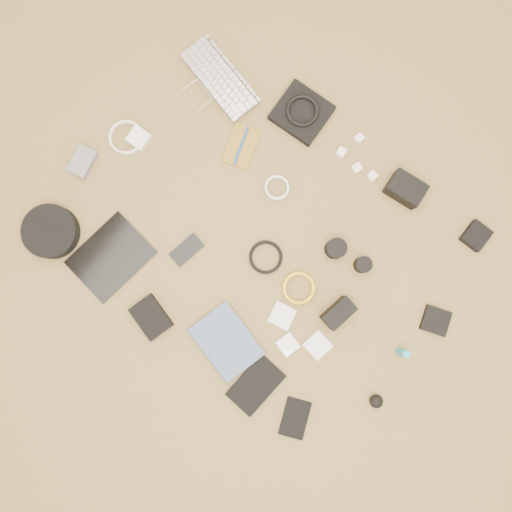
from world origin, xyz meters
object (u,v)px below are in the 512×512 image
Objects in this scene: headphone_case at (51,232)px; tablet at (111,257)px; laptop at (210,86)px; paperback at (207,357)px; phone at (187,250)px; dslr_camera at (405,189)px.

tablet is at bearing 14.28° from headphone_case.
laptop is 0.97m from paperback.
phone is (0.20, 0.18, -0.00)m from tablet.
dslr_camera is at bearing 63.98° from phone.
dslr_camera reaches higher than phone.
laptop is at bearing 130.83° from phone.
dslr_camera reaches higher than headphone_case.
phone is 0.51× the size of paperback.
dslr_camera is at bearing 58.76° from tablet.
headphone_case reaches higher than laptop.
dslr_camera reaches higher than paperback.
laptop reaches higher than tablet.
dslr_camera is at bearing 44.35° from headphone_case.
tablet is at bearing -67.72° from laptop.
phone is 0.48m from headphone_case.
tablet is (-0.68, -0.82, -0.03)m from dslr_camera.
phone is 0.38m from paperback.
phone is (-0.48, -0.64, -0.03)m from dslr_camera.
paperback reaches higher than tablet.
dslr_camera is 1.26m from headphone_case.
paperback reaches higher than phone.
phone is 0.62× the size of headphone_case.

